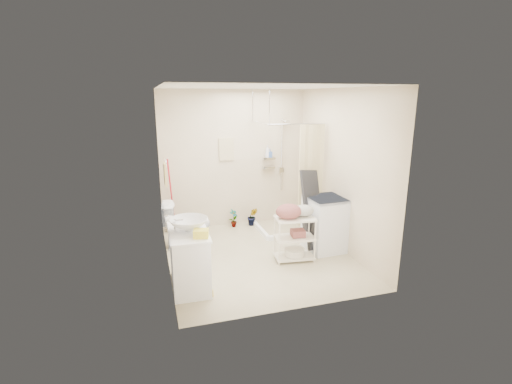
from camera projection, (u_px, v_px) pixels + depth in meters
floor at (258, 255)px, 5.93m from camera, size 3.20×3.20×0.00m
ceiling at (259, 87)px, 5.28m from camera, size 2.80×3.20×0.04m
wall_back at (234, 159)px, 7.09m from camera, size 2.80×0.04×2.60m
wall_front at (301, 205)px, 4.12m from camera, size 2.80×0.04×2.60m
wall_left at (164, 182)px, 5.22m from camera, size 0.04×3.20×2.60m
wall_right at (341, 171)px, 5.99m from camera, size 0.04×3.20×2.60m
vanity at (189, 259)px, 4.89m from camera, size 0.52×0.90×0.78m
sink at (189, 225)px, 4.77m from camera, size 0.54×0.54×0.17m
counter_basket at (201, 233)px, 4.56m from camera, size 0.21×0.18×0.10m
floor_basket at (205, 291)px, 4.71m from camera, size 0.29×0.24×0.14m
toilet at (187, 224)px, 6.20m from camera, size 0.81×0.51×0.79m
mop at (169, 196)px, 6.78m from camera, size 0.17×0.17×1.39m
potted_plant_a at (234, 218)px, 7.18m from camera, size 0.23×0.22×0.36m
potted_plant_b at (252, 216)px, 7.27m from camera, size 0.23×0.20×0.36m
hanging_towel at (226, 149)px, 6.98m from camera, size 0.28×0.03×0.42m
towel_ring at (165, 173)px, 4.99m from camera, size 0.04×0.22×0.34m
tp_holder at (169, 220)px, 5.42m from camera, size 0.08×0.12×0.14m
shower at (286, 175)px, 6.88m from camera, size 1.10×1.10×2.10m
shampoo_bottle_a at (268, 151)px, 7.14m from camera, size 0.10×0.10×0.24m
shampoo_bottle_b at (270, 153)px, 7.16m from camera, size 0.08×0.08×0.17m
washing_machine at (326, 224)px, 6.08m from camera, size 0.64×0.66×0.89m
laundry_rack at (295, 234)px, 5.69m from camera, size 0.63×0.42×0.82m
ironing_board at (313, 209)px, 6.05m from camera, size 0.40×0.25×1.35m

